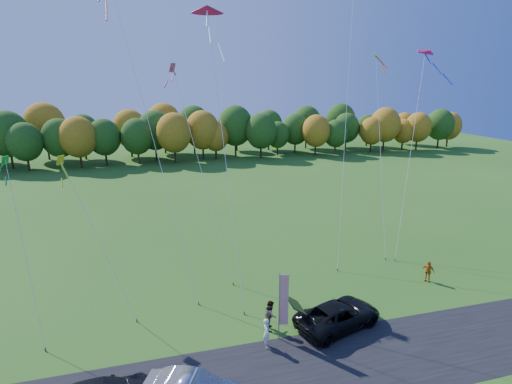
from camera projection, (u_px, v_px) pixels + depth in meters
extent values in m
plane|color=#285917|center=(281.00, 327.00, 24.49)|extent=(160.00, 160.00, 0.00)
cube|color=black|center=(306.00, 371.00, 20.77)|extent=(90.00, 6.00, 0.01)
imported|color=black|center=(338.00, 315.00, 24.38)|extent=(6.11, 4.07, 1.56)
imported|color=silver|center=(267.00, 333.00, 22.47)|extent=(0.45, 0.67, 1.79)
imported|color=gray|center=(271.00, 315.00, 24.13)|extent=(0.94, 1.07, 1.86)
imported|color=#CA6513|center=(428.00, 271.00, 29.92)|extent=(0.88, 0.99, 1.61)
cylinder|color=#999999|center=(279.00, 307.00, 22.81)|extent=(0.06, 0.06, 4.24)
cube|color=red|center=(284.00, 300.00, 22.72)|extent=(0.53, 0.13, 3.18)
cube|color=navy|center=(284.00, 281.00, 22.42)|extent=(0.52, 0.12, 0.83)
cylinder|color=#4C3F33|center=(199.00, 303.00, 26.90)|extent=(0.08, 0.08, 0.20)
cylinder|color=#4C3F33|center=(337.00, 270.00, 31.67)|extent=(0.08, 0.08, 0.20)
cylinder|color=#4C3F33|center=(244.00, 313.00, 25.79)|extent=(0.08, 0.08, 0.20)
cone|color=#E90E5B|center=(207.00, 9.00, 28.06)|extent=(2.37, 1.81, 2.59)
cylinder|color=#4C3F33|center=(395.00, 259.00, 33.48)|extent=(0.08, 0.08, 0.20)
cube|color=#DC185D|center=(425.00, 52.00, 35.92)|extent=(2.77, 0.98, 1.09)
cylinder|color=#4C3F33|center=(137.00, 320.00, 25.00)|extent=(0.08, 0.08, 0.20)
cube|color=gold|center=(60.00, 160.00, 25.81)|extent=(1.08, 1.08, 1.27)
cylinder|color=#4C3F33|center=(45.00, 349.00, 22.31)|extent=(0.08, 0.08, 0.20)
cube|color=#199824|center=(5.00, 160.00, 23.37)|extent=(0.86, 0.86, 1.01)
cylinder|color=#4C3F33|center=(385.00, 259.00, 33.64)|extent=(0.08, 0.08, 0.20)
cube|color=white|center=(376.00, 55.00, 34.99)|extent=(1.27, 1.27, 1.51)
cylinder|color=#4C3F33|center=(233.00, 284.00, 29.52)|extent=(0.08, 0.08, 0.20)
cube|color=#D7475F|center=(172.00, 68.00, 30.66)|extent=(1.16, 1.16, 1.37)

